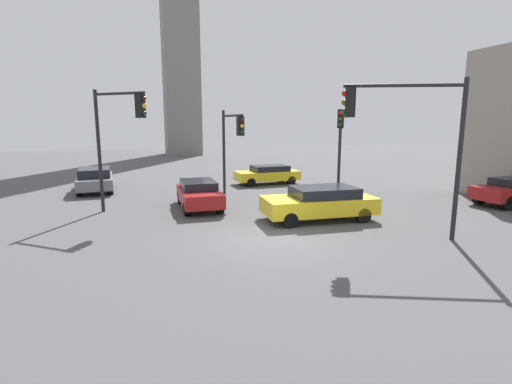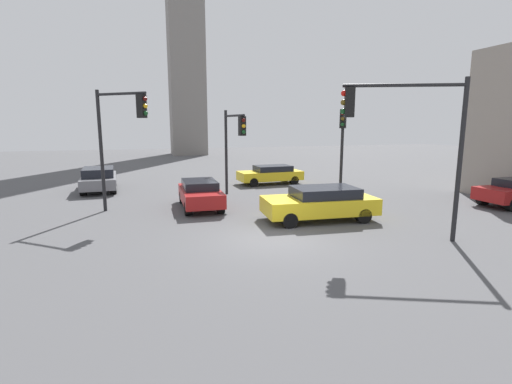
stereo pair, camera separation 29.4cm
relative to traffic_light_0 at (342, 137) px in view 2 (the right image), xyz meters
The scene contains 10 objects.
ground_plane 9.26m from the traffic_light_0, 134.81° to the right, with size 106.87×106.87×0.00m, color #4C4C4F.
traffic_light_0 is the anchor object (origin of this frame).
traffic_light_1 7.61m from the traffic_light_0, 103.47° to the right, with size 3.84×1.75×5.59m.
traffic_light_2 5.87m from the traffic_light_0, 159.77° to the left, with size 0.62×2.66×4.85m.
traffic_light_3 11.29m from the traffic_light_0, behind, with size 2.21×1.84×5.59m.
car_0 14.82m from the traffic_light_0, 152.92° to the left, with size 2.22×4.77×1.44m.
car_1 5.77m from the traffic_light_0, 128.76° to the right, with size 4.87×2.41×1.42m.
car_2 6.90m from the traffic_light_0, 108.10° to the left, with size 4.39×2.00×1.27m.
car_5 8.20m from the traffic_light_0, behind, with size 1.88×4.12×1.34m.
skyline_tower 37.89m from the traffic_light_0, 96.81° to the left, with size 4.51×4.51×39.13m, color gray.
Camera 2 is at (-4.40, -12.22, 4.06)m, focal length 26.58 mm.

